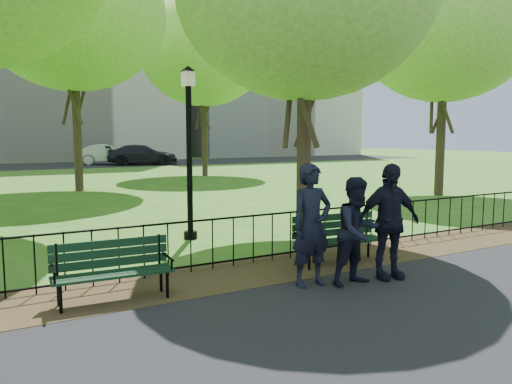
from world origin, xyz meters
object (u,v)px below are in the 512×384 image
park_bench_main (326,232)px  tree_far_e (204,51)px  park_bench_left_a (112,264)px  sedan_silver (108,154)px  person_right (389,221)px  tree_far_c (72,11)px  sedan_dark (143,155)px  lamppost (189,146)px  person_mid (358,231)px  tree_mid_e (445,27)px  person_left (311,225)px

park_bench_main → tree_far_e: bearing=78.2°
park_bench_left_a → sedan_silver: size_ratio=0.34×
person_right → tree_far_c: bearing=109.2°
park_bench_main → sedan_dark: (6.21, 31.26, 0.18)m
lamppost → tree_far_c: size_ratio=0.36×
person_mid → sedan_silver: bearing=80.0°
park_bench_main → tree_far_e: size_ratio=0.17×
tree_mid_e → sedan_dark: size_ratio=1.70×
sedan_silver → person_left: bearing=-177.8°
tree_mid_e → person_left: 14.29m
lamppost → park_bench_left_a: bearing=-126.9°
sedan_silver → sedan_dark: 2.91m
tree_far_c → sedan_dark: (7.73, 16.50, -6.49)m
park_bench_main → person_left: bearing=-132.0°
sedan_silver → tree_mid_e: bearing=-156.4°
park_bench_left_a → person_right: 4.28m
lamppost → person_right: 4.89m
sedan_dark → tree_mid_e: bearing=-150.6°
park_bench_main → sedan_dark: 31.87m
park_bench_main → lamppost: bearing=115.7°
person_mid → park_bench_main: bearing=73.1°
sedan_silver → sedan_dark: size_ratio=0.91×
person_mid → tree_far_c: bearing=91.5°
tree_mid_e → sedan_dark: (-4.06, 25.02, -5.52)m
park_bench_left_a → tree_far_e: tree_far_e is taller
park_bench_left_a → person_left: size_ratio=0.88×
sedan_dark → person_left: bearing=-172.4°
tree_far_c → person_mid: 17.19m
park_bench_left_a → sedan_dark: 32.84m
tree_far_c → person_left: (0.59, -15.59, -6.33)m
park_bench_main → sedan_silver: 33.34m
tree_far_e → person_right: tree_far_e is taller
park_bench_main → person_mid: (-0.28, -1.14, 0.24)m
person_right → sedan_dark: 32.91m
tree_mid_e → lamppost: bearing=-165.9°
lamppost → tree_far_e: tree_far_e is taller
park_bench_main → sedan_silver: bearing=89.3°
tree_far_c → person_right: size_ratio=5.64×
park_bench_main → person_left: size_ratio=0.93×
lamppost → sedan_dark: lamppost is taller
person_left → person_mid: 0.72m
sedan_dark → lamppost: bearing=-174.7°
lamppost → sedan_silver: (5.15, 29.74, -1.26)m
tree_far_c → person_left: size_ratio=5.59×
tree_far_e → sedan_dark: size_ratio=1.89×
tree_far_e → tree_mid_e: bearing=-73.0°
person_mid → sedan_silver: 34.51m
tree_far_c → person_mid: (1.24, -15.90, -6.43)m
tree_mid_e → person_left: bearing=-147.7°
person_mid → person_right: person_right is taller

